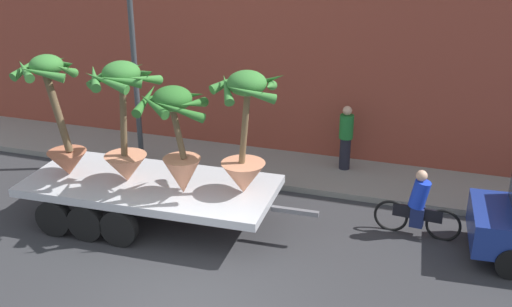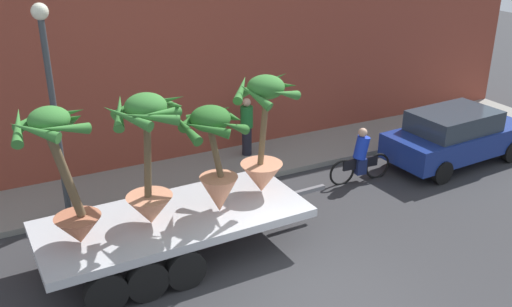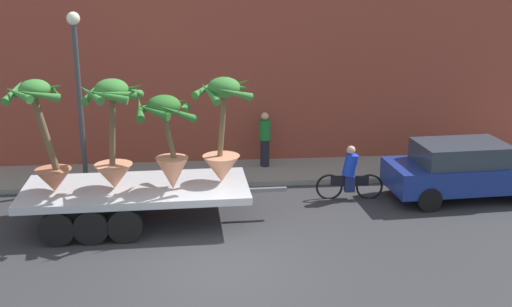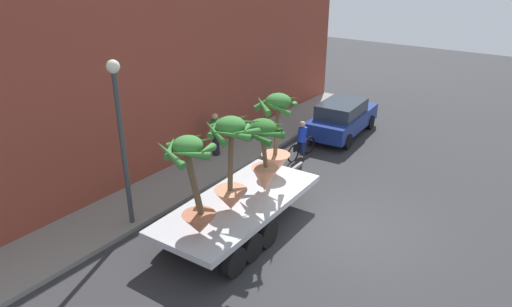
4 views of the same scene
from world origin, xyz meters
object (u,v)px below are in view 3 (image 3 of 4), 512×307
potted_palm_extra (168,139)px  parked_car (465,169)px  potted_palm_middle (223,132)px  pedestrian_near_gate (265,138)px  street_lamp (78,77)px  flatbed_trailer (126,195)px  cyclist (350,176)px  potted_palm_rear (113,131)px  potted_palm_front (44,135)px

potted_palm_extra → parked_car: 8.16m
potted_palm_middle → pedestrian_near_gate: 4.19m
street_lamp → flatbed_trailer: bearing=-62.2°
parked_car → potted_palm_middle: bearing=-172.7°
street_lamp → cyclist: bearing=-11.6°
pedestrian_near_gate → street_lamp: size_ratio=0.35×
potted_palm_rear → street_lamp: street_lamp is taller
potted_palm_extra → street_lamp: (-2.52, 2.99, 1.00)m
cyclist → parked_car: (3.14, -0.21, 0.16)m
potted_palm_rear → potted_palm_extra: potted_palm_rear is taller
potted_palm_rear → street_lamp: size_ratio=0.55×
pedestrian_near_gate → street_lamp: (-5.27, -1.18, 2.19)m
potted_palm_front → potted_palm_extra: (2.85, -0.07, -0.14)m
potted_palm_middle → potted_palm_front: (-4.17, -0.36, 0.12)m
potted_palm_middle → potted_palm_extra: bearing=-161.9°
potted_palm_rear → potted_palm_middle: (2.60, 0.27, -0.15)m
flatbed_trailer → potted_palm_rear: size_ratio=2.44×
potted_palm_rear → potted_palm_extra: (1.29, -0.16, -0.17)m
potted_palm_front → cyclist: size_ratio=1.47×
flatbed_trailer → potted_palm_front: bearing=-174.0°
potted_palm_rear → cyclist: size_ratio=1.45×
potted_palm_extra → pedestrian_near_gate: bearing=56.6°
potted_palm_front → cyclist: (7.65, 1.42, -1.71)m
potted_palm_rear → pedestrian_near_gate: (4.04, 4.01, -1.36)m
flatbed_trailer → pedestrian_near_gate: (3.83, 3.91, 0.28)m
cyclist → parked_car: size_ratio=0.42×
pedestrian_near_gate → potted_palm_rear: bearing=-135.2°
potted_palm_middle → pedestrian_near_gate: bearing=69.0°
flatbed_trailer → potted_palm_front: 2.40m
parked_car → potted_palm_extra: bearing=-170.8°
potted_palm_front → parked_car: bearing=6.4°
flatbed_trailer → potted_palm_extra: potted_palm_extra is taller
flatbed_trailer → cyclist: size_ratio=3.53×
cyclist → potted_palm_front: bearing=-169.5°
potted_palm_extra → pedestrian_near_gate: potted_palm_extra is taller
pedestrian_near_gate → potted_palm_front: bearing=-143.8°
parked_car → street_lamp: 10.86m
flatbed_trailer → potted_palm_middle: potted_palm_middle is taller
cyclist → street_lamp: size_ratio=0.38×
flatbed_trailer → potted_palm_extra: size_ratio=2.83×
flatbed_trailer → street_lamp: bearing=117.8°
potted_palm_middle → potted_palm_extra: 1.38m
potted_palm_rear → cyclist: 6.46m
potted_palm_front → flatbed_trailer: bearing=6.0°
potted_palm_front → pedestrian_near_gate: (5.60, 4.10, -1.33)m
potted_palm_extra → potted_palm_rear: bearing=172.8°
potted_palm_rear → potted_palm_extra: bearing=-7.2°
flatbed_trailer → potted_palm_extra: 1.85m
flatbed_trailer → potted_palm_extra: bearing=-13.5°
potted_palm_rear → potted_palm_middle: size_ratio=1.02×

